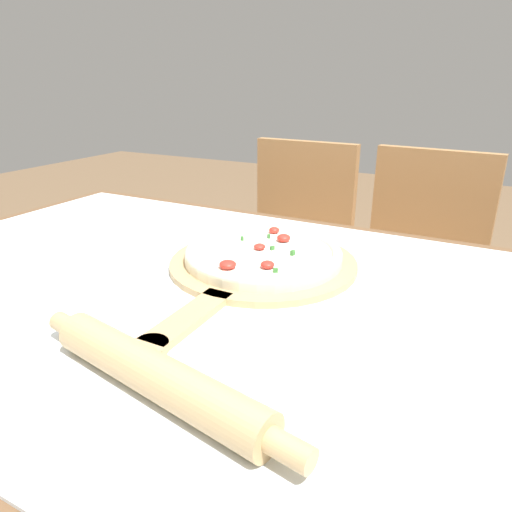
{
  "coord_description": "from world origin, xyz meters",
  "views": [
    {
      "loc": [
        0.37,
        -0.59,
        1.09
      ],
      "look_at": [
        0.01,
        0.1,
        0.79
      ],
      "focal_mm": 32.0,
      "sensor_mm": 36.0,
      "label": 1
    }
  ],
  "objects_px": {
    "pizza": "(263,253)",
    "rolling_pin": "(156,375)",
    "pizza_peel": "(258,266)",
    "chair_right": "(416,270)",
    "chair_left": "(293,248)"
  },
  "relations": [
    {
      "from": "pizza_peel",
      "to": "chair_right",
      "type": "xyz_separation_m",
      "value": [
        0.19,
        0.75,
        -0.25
      ]
    },
    {
      "from": "rolling_pin",
      "to": "chair_left",
      "type": "distance_m",
      "value": 1.2
    },
    {
      "from": "chair_right",
      "to": "chair_left",
      "type": "bearing_deg",
      "value": -174.34
    },
    {
      "from": "chair_left",
      "to": "chair_right",
      "type": "bearing_deg",
      "value": 2.51
    },
    {
      "from": "rolling_pin",
      "to": "chair_left",
      "type": "height_order",
      "value": "chair_left"
    },
    {
      "from": "pizza",
      "to": "chair_right",
      "type": "height_order",
      "value": "chair_right"
    },
    {
      "from": "chair_left",
      "to": "chair_right",
      "type": "xyz_separation_m",
      "value": [
        0.44,
        -0.0,
        0.0
      ]
    },
    {
      "from": "pizza",
      "to": "chair_left",
      "type": "distance_m",
      "value": 0.82
    },
    {
      "from": "pizza_peel",
      "to": "chair_right",
      "type": "relative_size",
      "value": 0.6
    },
    {
      "from": "pizza",
      "to": "chair_left",
      "type": "xyz_separation_m",
      "value": [
        -0.25,
        0.73,
        -0.27
      ]
    },
    {
      "from": "pizza",
      "to": "chair_right",
      "type": "relative_size",
      "value": 0.33
    },
    {
      "from": "pizza",
      "to": "chair_left",
      "type": "bearing_deg",
      "value": 108.6
    },
    {
      "from": "pizza_peel",
      "to": "rolling_pin",
      "type": "bearing_deg",
      "value": -80.1
    },
    {
      "from": "pizza",
      "to": "rolling_pin",
      "type": "distance_m",
      "value": 0.4
    },
    {
      "from": "pizza_peel",
      "to": "pizza",
      "type": "bearing_deg",
      "value": 89.9
    }
  ]
}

